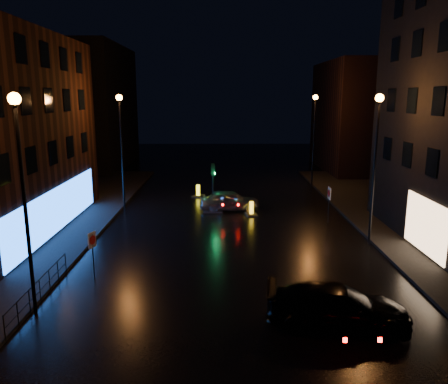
{
  "coord_description": "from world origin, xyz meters",
  "views": [
    {
      "loc": [
        -0.62,
        -17.55,
        8.23
      ],
      "look_at": [
        -0.44,
        7.19,
        2.8
      ],
      "focal_mm": 35.0,
      "sensor_mm": 36.0,
      "label": 1
    }
  ],
  "objects_px": {
    "dark_sedan": "(338,307)",
    "bollard_near": "(251,212)",
    "silver_hatchback": "(230,200)",
    "road_sign_right": "(329,196)",
    "bollard_far": "(198,194)",
    "traffic_signal": "(213,203)",
    "road_sign_left": "(92,244)"
  },
  "relations": [
    {
      "from": "road_sign_right",
      "to": "dark_sedan",
      "type": "bearing_deg",
      "value": 76.65
    },
    {
      "from": "bollard_near",
      "to": "dark_sedan",
      "type": "bearing_deg",
      "value": -90.35
    },
    {
      "from": "road_sign_right",
      "to": "silver_hatchback",
      "type": "bearing_deg",
      "value": -29.01
    },
    {
      "from": "road_sign_left",
      "to": "road_sign_right",
      "type": "bearing_deg",
      "value": 55.28
    },
    {
      "from": "traffic_signal",
      "to": "dark_sedan",
      "type": "distance_m",
      "value": 17.65
    },
    {
      "from": "bollard_far",
      "to": "road_sign_right",
      "type": "xyz_separation_m",
      "value": [
        9.03,
        -7.93,
        1.59
      ]
    },
    {
      "from": "road_sign_left",
      "to": "dark_sedan",
      "type": "bearing_deg",
      "value": -2.51
    },
    {
      "from": "traffic_signal",
      "to": "dark_sedan",
      "type": "bearing_deg",
      "value": -74.09
    },
    {
      "from": "bollard_far",
      "to": "road_sign_right",
      "type": "bearing_deg",
      "value": -18.4
    },
    {
      "from": "dark_sedan",
      "to": "road_sign_left",
      "type": "bearing_deg",
      "value": 74.34
    },
    {
      "from": "dark_sedan",
      "to": "road_sign_right",
      "type": "xyz_separation_m",
      "value": [
        2.86,
        13.27,
        1.06
      ]
    },
    {
      "from": "bollard_near",
      "to": "bollard_far",
      "type": "xyz_separation_m",
      "value": [
        -4.07,
        5.92,
        0.0
      ]
    },
    {
      "from": "bollard_near",
      "to": "road_sign_left",
      "type": "bearing_deg",
      "value": -134.63
    },
    {
      "from": "road_sign_right",
      "to": "bollard_near",
      "type": "bearing_deg",
      "value": -23.38
    },
    {
      "from": "dark_sedan",
      "to": "bollard_near",
      "type": "relative_size",
      "value": 4.25
    },
    {
      "from": "bollard_far",
      "to": "road_sign_left",
      "type": "xyz_separation_m",
      "value": [
        -3.97,
        -16.79,
        1.43
      ]
    },
    {
      "from": "bollard_near",
      "to": "road_sign_left",
      "type": "distance_m",
      "value": 13.6
    },
    {
      "from": "traffic_signal",
      "to": "road_sign_left",
      "type": "height_order",
      "value": "traffic_signal"
    },
    {
      "from": "silver_hatchback",
      "to": "road_sign_right",
      "type": "xyz_separation_m",
      "value": [
        6.46,
        -3.41,
        1.07
      ]
    },
    {
      "from": "dark_sedan",
      "to": "bollard_far",
      "type": "relative_size",
      "value": 3.85
    },
    {
      "from": "traffic_signal",
      "to": "road_sign_right",
      "type": "distance_m",
      "value": 8.64
    },
    {
      "from": "silver_hatchback",
      "to": "road_sign_left",
      "type": "distance_m",
      "value": 13.92
    },
    {
      "from": "dark_sedan",
      "to": "road_sign_left",
      "type": "relative_size",
      "value": 2.36
    },
    {
      "from": "silver_hatchback",
      "to": "bollard_near",
      "type": "xyz_separation_m",
      "value": [
        1.51,
        -1.39,
        -0.53
      ]
    },
    {
      "from": "bollard_far",
      "to": "road_sign_left",
      "type": "relative_size",
      "value": 0.61
    },
    {
      "from": "bollard_near",
      "to": "road_sign_right",
      "type": "xyz_separation_m",
      "value": [
        4.95,
        -2.02,
        1.6
      ]
    },
    {
      "from": "traffic_signal",
      "to": "road_sign_left",
      "type": "bearing_deg",
      "value": -112.87
    },
    {
      "from": "dark_sedan",
      "to": "road_sign_right",
      "type": "distance_m",
      "value": 13.61
    },
    {
      "from": "road_sign_right",
      "to": "bollard_far",
      "type": "bearing_deg",
      "value": -42.51
    },
    {
      "from": "bollard_near",
      "to": "bollard_far",
      "type": "relative_size",
      "value": 0.91
    },
    {
      "from": "dark_sedan",
      "to": "bollard_near",
      "type": "height_order",
      "value": "dark_sedan"
    },
    {
      "from": "bollard_far",
      "to": "road_sign_left",
      "type": "distance_m",
      "value": 17.31
    }
  ]
}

